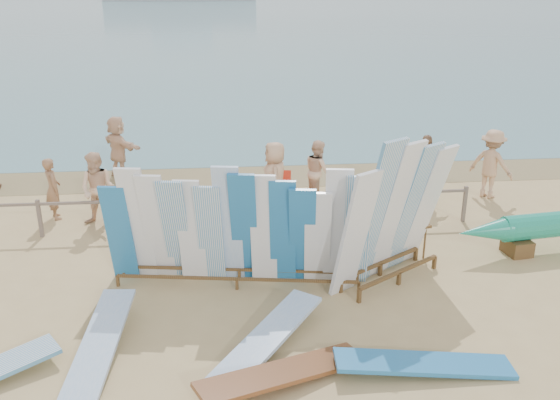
{
  "coord_description": "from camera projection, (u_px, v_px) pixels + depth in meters",
  "views": [
    {
      "loc": [
        0.29,
        -9.95,
        5.53
      ],
      "look_at": [
        1.43,
        2.28,
        0.98
      ],
      "focal_mm": 38.0,
      "sensor_mm": 36.0,
      "label": 1
    }
  ],
  "objects": [
    {
      "name": "beach_chair_right",
      "position": [
        233.0,
        203.0,
        14.98
      ],
      "size": [
        0.71,
        0.72,
        0.83
      ],
      "rotation": [
        0.0,
        0.0,
        0.48
      ],
      "color": "red",
      "rests_on": "ground"
    },
    {
      "name": "flat_board_b",
      "position": [
        266.0,
        349.0,
        9.46
      ],
      "size": [
        2.09,
        2.47,
        0.38
      ],
      "primitive_type": "cube",
      "rotation": [
        0.12,
        0.0,
        -0.66
      ],
      "color": "#90B6E6",
      "rests_on": "ground"
    },
    {
      "name": "ground",
      "position": [
        216.0,
        293.0,
        11.18
      ],
      "size": [
        160.0,
        160.0,
        0.0
      ],
      "primitive_type": "plane",
      "color": "tan",
      "rests_on": "ground"
    },
    {
      "name": "beach_chair_left",
      "position": [
        245.0,
        211.0,
        14.38
      ],
      "size": [
        0.78,
        0.79,
        0.98
      ],
      "rotation": [
        0.0,
        0.0,
        -0.3
      ],
      "color": "red",
      "rests_on": "ground"
    },
    {
      "name": "flat_board_a",
      "position": [
        101.0,
        354.0,
        9.34
      ],
      "size": [
        0.78,
        2.72,
        0.42
      ],
      "primitive_type": "cube",
      "rotation": [
        0.13,
        0.0,
        -0.08
      ],
      "color": "#90B6E6",
      "rests_on": "ground"
    },
    {
      "name": "beachgoer_1",
      "position": [
        53.0,
        189.0,
        14.45
      ],
      "size": [
        0.52,
        0.64,
        1.54
      ],
      "primitive_type": "imported",
      "rotation": [
        0.0,
        0.0,
        2.01
      ],
      "color": "#8C6042",
      "rests_on": "ground"
    },
    {
      "name": "wet_sand_strip",
      "position": [
        218.0,
        176.0,
        17.9
      ],
      "size": [
        40.0,
        2.6,
        0.01
      ],
      "primitive_type": "cube",
      "color": "olive",
      "rests_on": "ground"
    },
    {
      "name": "beachgoer_extra_0",
      "position": [
        491.0,
        164.0,
        15.84
      ],
      "size": [
        1.17,
        1.23,
        1.86
      ],
      "primitive_type": "imported",
      "rotation": [
        0.0,
        0.0,
        2.3
      ],
      "color": "tan",
      "rests_on": "ground"
    },
    {
      "name": "beachgoer_6",
      "position": [
        275.0,
        179.0,
        14.62
      ],
      "size": [
        0.45,
        0.92,
        1.88
      ],
      "primitive_type": "imported",
      "rotation": [
        0.0,
        0.0,
        4.73
      ],
      "color": "tan",
      "rests_on": "ground"
    },
    {
      "name": "flat_board_d",
      "position": [
        423.0,
        371.0,
        8.93
      ],
      "size": [
        2.73,
        0.72,
        0.27
      ],
      "primitive_type": "cube",
      "rotation": [
        0.08,
        0.0,
        1.51
      ],
      "color": "#236FAF",
      "rests_on": "ground"
    },
    {
      "name": "vendor_table",
      "position": [
        403.0,
        238.0,
        12.52
      ],
      "size": [
        1.07,
        0.86,
        1.25
      ],
      "rotation": [
        0.0,
        0.0,
        0.23
      ],
      "color": "brown",
      "rests_on": "ground"
    },
    {
      "name": "fence",
      "position": [
        216.0,
        205.0,
        13.76
      ],
      "size": [
        12.08,
        0.08,
        0.9
      ],
      "color": "#726156",
      "rests_on": "ground"
    },
    {
      "name": "main_surfboard_rack",
      "position": [
        237.0,
        232.0,
        11.1
      ],
      "size": [
        5.01,
        1.34,
        2.48
      ],
      "rotation": [
        0.0,
        0.0,
        -0.15
      ],
      "color": "brown",
      "rests_on": "ground"
    },
    {
      "name": "ocean",
      "position": [
        221.0,
        8.0,
        130.69
      ],
      "size": [
        320.0,
        240.0,
        0.02
      ],
      "primitive_type": "cube",
      "color": "teal",
      "rests_on": "ground"
    },
    {
      "name": "beachgoer_2",
      "position": [
        98.0,
        190.0,
        13.99
      ],
      "size": [
        0.96,
        0.65,
        1.8
      ],
      "primitive_type": "imported",
      "rotation": [
        0.0,
        0.0,
        5.99
      ],
      "color": "beige",
      "rests_on": "ground"
    },
    {
      "name": "side_surfboard_rack",
      "position": [
        393.0,
        216.0,
        11.19
      ],
      "size": [
        2.58,
        2.06,
        3.0
      ],
      "rotation": [
        0.0,
        0.0,
        0.58
      ],
      "color": "brown",
      "rests_on": "ground"
    },
    {
      "name": "stroller",
      "position": [
        282.0,
        195.0,
        15.12
      ],
      "size": [
        0.6,
        0.78,
        0.97
      ],
      "rotation": [
        0.0,
        0.0,
        -0.17
      ],
      "color": "red",
      "rests_on": "ground"
    },
    {
      "name": "beachgoer_11",
      "position": [
        118.0,
        147.0,
        17.51
      ],
      "size": [
        1.53,
        1.66,
        1.84
      ],
      "primitive_type": "imported",
      "rotation": [
        0.0,
        0.0,
        2.27
      ],
      "color": "beige",
      "rests_on": "ground"
    },
    {
      "name": "beachgoer_10",
      "position": [
        424.0,
        169.0,
        15.43
      ],
      "size": [
        1.17,
        0.91,
        1.84
      ],
      "primitive_type": "imported",
      "rotation": [
        0.0,
        0.0,
        5.81
      ],
      "color": "#8C6042",
      "rests_on": "ground"
    },
    {
      "name": "beachgoer_8",
      "position": [
        318.0,
        171.0,
        15.6
      ],
      "size": [
        0.55,
        0.87,
        1.65
      ],
      "primitive_type": "imported",
      "rotation": [
        0.0,
        0.0,
        1.79
      ],
      "color": "beige",
      "rests_on": "ground"
    },
    {
      "name": "flat_board_c",
      "position": [
        284.0,
        382.0,
        8.68
      ],
      "size": [
        2.67,
        1.66,
        0.34
      ],
      "primitive_type": "cube",
      "rotation": [
        0.1,
        0.0,
        2.01
      ],
      "color": "brown",
      "rests_on": "ground"
    }
  ]
}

